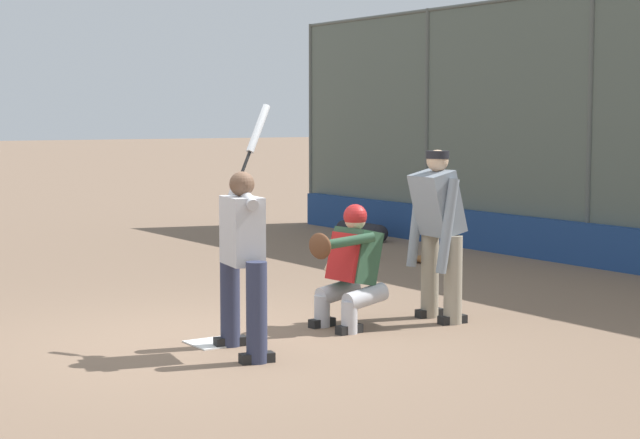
{
  "coord_description": "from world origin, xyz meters",
  "views": [
    {
      "loc": [
        -8.19,
        4.28,
        1.98
      ],
      "look_at": [
        -0.15,
        -1.0,
        1.05
      ],
      "focal_mm": 60.0,
      "sensor_mm": 36.0,
      "label": 1
    }
  ],
  "objects_px": {
    "catcher_behind_plate": "(349,264)",
    "equipment_bag_dugout_side": "(361,231)",
    "batter_at_plate": "(243,255)",
    "umpire_home": "(438,230)",
    "spare_bat_near_backstop": "(367,258)",
    "fielding_glove_on_dirt": "(422,259)"
  },
  "relations": [
    {
      "from": "umpire_home",
      "to": "fielding_glove_on_dirt",
      "type": "bearing_deg",
      "value": -32.02
    },
    {
      "from": "fielding_glove_on_dirt",
      "to": "equipment_bag_dugout_side",
      "type": "xyz_separation_m",
      "value": [
        2.78,
        -0.97,
        0.08
      ]
    },
    {
      "from": "batter_at_plate",
      "to": "umpire_home",
      "type": "distance_m",
      "value": 2.3
    },
    {
      "from": "batter_at_plate",
      "to": "catcher_behind_plate",
      "type": "height_order",
      "value": "batter_at_plate"
    },
    {
      "from": "umpire_home",
      "to": "spare_bat_near_backstop",
      "type": "relative_size",
      "value": 2.05
    },
    {
      "from": "catcher_behind_plate",
      "to": "spare_bat_near_backstop",
      "type": "xyz_separation_m",
      "value": [
        3.74,
        -2.92,
        -0.57
      ]
    },
    {
      "from": "batter_at_plate",
      "to": "equipment_bag_dugout_side",
      "type": "xyz_separation_m",
      "value": [
        6.3,
        -5.72,
        -0.7
      ]
    },
    {
      "from": "catcher_behind_plate",
      "to": "equipment_bag_dugout_side",
      "type": "distance_m",
      "value": 7.34
    },
    {
      "from": "batter_at_plate",
      "to": "fielding_glove_on_dirt",
      "type": "bearing_deg",
      "value": -42.99
    },
    {
      "from": "fielding_glove_on_dirt",
      "to": "umpire_home",
      "type": "bearing_deg",
      "value": 143.21
    },
    {
      "from": "catcher_behind_plate",
      "to": "umpire_home",
      "type": "bearing_deg",
      "value": -105.7
    },
    {
      "from": "fielding_glove_on_dirt",
      "to": "batter_at_plate",
      "type": "bearing_deg",
      "value": 126.6
    },
    {
      "from": "batter_at_plate",
      "to": "catcher_behind_plate",
      "type": "relative_size",
      "value": 1.79
    },
    {
      "from": "catcher_behind_plate",
      "to": "umpire_home",
      "type": "distance_m",
      "value": 0.99
    },
    {
      "from": "spare_bat_near_backstop",
      "to": "fielding_glove_on_dirt",
      "type": "distance_m",
      "value": 0.78
    },
    {
      "from": "batter_at_plate",
      "to": "umpire_home",
      "type": "relative_size",
      "value": 1.26
    },
    {
      "from": "equipment_bag_dugout_side",
      "to": "catcher_behind_plate",
      "type": "bearing_deg",
      "value": 143.53
    },
    {
      "from": "umpire_home",
      "to": "catcher_behind_plate",
      "type": "bearing_deg",
      "value": 84.32
    },
    {
      "from": "catcher_behind_plate",
      "to": "spare_bat_near_backstop",
      "type": "relative_size",
      "value": 1.43
    },
    {
      "from": "batter_at_plate",
      "to": "fielding_glove_on_dirt",
      "type": "distance_m",
      "value": 5.96
    },
    {
      "from": "spare_bat_near_backstop",
      "to": "fielding_glove_on_dirt",
      "type": "relative_size",
      "value": 2.72
    },
    {
      "from": "fielding_glove_on_dirt",
      "to": "equipment_bag_dugout_side",
      "type": "bearing_deg",
      "value": -19.28
    }
  ]
}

